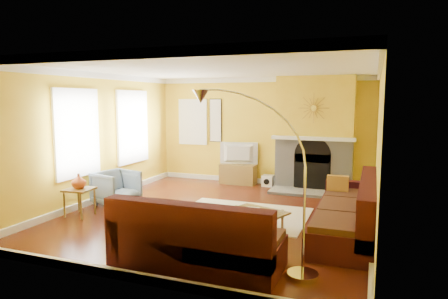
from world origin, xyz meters
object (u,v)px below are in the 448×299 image
at_px(media_console, 238,174).
at_px(side_table, 80,202).
at_px(sectional_sofa, 266,207).
at_px(armchair, 116,188).
at_px(coffee_table, 252,223).
at_px(arc_lamp, 255,182).

distance_m(media_console, side_table, 4.17).
bearing_deg(sectional_sofa, armchair, 168.25).
bearing_deg(media_console, side_table, -116.04).
xyz_separation_m(coffee_table, arc_lamp, (0.42, -1.30, 0.95)).
xyz_separation_m(coffee_table, media_console, (-1.45, 3.60, 0.07)).
relative_size(media_console, armchair, 1.18).
bearing_deg(side_table, coffee_table, 2.58).
height_order(sectional_sofa, coffee_table, sectional_sofa).
bearing_deg(side_table, armchair, 79.56).
relative_size(media_console, side_table, 1.76).
height_order(media_console, side_table, side_table).
relative_size(sectional_sofa, arc_lamp, 1.68).
distance_m(media_console, arc_lamp, 5.32).
height_order(armchair, side_table, armchair).
xyz_separation_m(sectional_sofa, side_table, (-3.49, -0.21, -0.19)).
bearing_deg(side_table, media_console, 63.96).
distance_m(sectional_sofa, media_console, 3.91).
xyz_separation_m(coffee_table, side_table, (-3.28, -0.15, 0.08)).
bearing_deg(arc_lamp, side_table, 162.72).
bearing_deg(armchair, coffee_table, -88.66).
relative_size(coffee_table, armchair, 1.17).
distance_m(armchair, side_table, 0.92).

